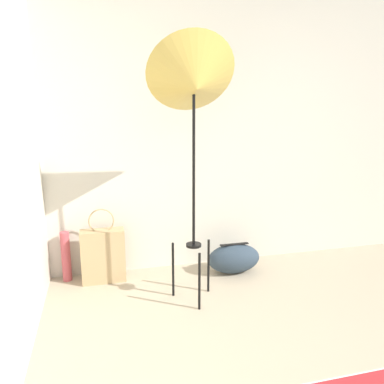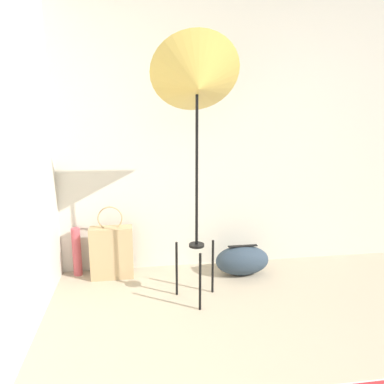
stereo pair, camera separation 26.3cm
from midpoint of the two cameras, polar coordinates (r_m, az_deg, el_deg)
wall_back at (r=3.57m, az=7.19°, el=9.08°), size 8.00×0.05×2.60m
photo_umbrella at (r=2.79m, az=3.57°, el=16.28°), size 0.67×0.57×2.05m
tote_bag at (r=3.47m, az=-10.02°, el=-9.02°), size 0.38×0.15×0.67m
duffel_bag at (r=3.57m, az=9.79°, el=-10.26°), size 0.50×0.27×0.28m
paper_roll at (r=3.60m, az=-15.16°, el=-8.82°), size 0.08×0.08×0.45m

